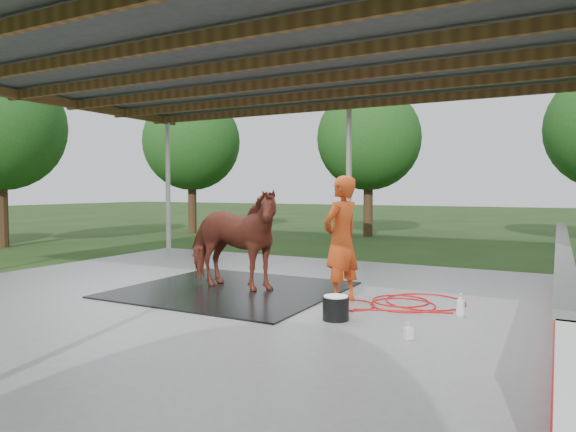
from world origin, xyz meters
The scene contains 12 objects.
ground centered at (0.00, 0.00, 0.00)m, with size 100.00×100.00×0.00m, color #1E3814.
concrete_slab centered at (0.00, 0.00, 0.03)m, with size 12.00×10.00×0.05m, color slate.
pavilion_structure centered at (0.00, 0.00, 3.97)m, with size 12.60×10.60×4.05m.
dasher_board centered at (4.60, 0.00, 0.59)m, with size 0.16×8.00×1.15m.
tree_belt centered at (0.30, 0.90, 3.79)m, with size 28.00×28.00×5.80m.
rubber_mat centered at (-0.56, 0.43, 0.06)m, with size 3.63×3.40×0.03m, color black.
horse centered at (-0.56, 0.43, 0.96)m, with size 0.95×2.09×1.77m, color maroon.
handler centered at (1.52, 0.44, 1.05)m, with size 0.73×0.48×2.01m, color #B53C13.
wash_bucket centered at (1.87, -0.63, 0.22)m, with size 0.36×0.36×0.34m.
soap_bottle_a centered at (3.36, 0.35, 0.22)m, with size 0.13×0.13×0.33m, color silver.
soap_bottle_b centered at (2.99, -1.06, 0.15)m, with size 0.09×0.10×0.21m, color #338CD8.
hose_coil centered at (2.41, 0.80, 0.06)m, with size 2.02×1.81×0.02m.
Camera 1 is at (4.53, -7.09, 1.85)m, focal length 32.00 mm.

